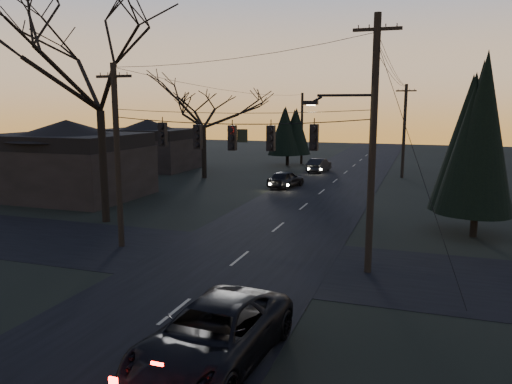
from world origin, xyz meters
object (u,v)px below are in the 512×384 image
(utility_pole_left, at_px, (122,246))
(bare_tree_left, at_px, (98,64))
(utility_pole_right, at_px, (368,272))
(utility_pole_far_r, at_px, (402,178))
(utility_pole_far_l, at_px, (301,164))
(sedan_oncoming_b, at_px, (319,165))
(evergreen_right, at_px, (480,145))
(sedan_oncoming_a, at_px, (286,179))
(suv_near, at_px, (213,336))

(utility_pole_left, height_order, bare_tree_left, bare_tree_left)
(utility_pole_left, relative_size, bare_tree_left, 0.67)
(utility_pole_right, xyz_separation_m, bare_tree_left, (-15.32, 4.17, 8.86))
(utility_pole_far_r, bearing_deg, utility_pole_far_l, 145.18)
(utility_pole_right, height_order, sedan_oncoming_b, utility_pole_right)
(utility_pole_left, relative_size, evergreen_right, 1.04)
(utility_pole_far_l, bearing_deg, utility_pole_right, -72.28)
(evergreen_right, distance_m, sedan_oncoming_a, 18.12)
(bare_tree_left, bearing_deg, utility_pole_left, -47.49)
(utility_pole_far_l, bearing_deg, evergreen_right, -60.86)
(suv_near, bearing_deg, bare_tree_left, 138.35)
(utility_pole_left, xyz_separation_m, sedan_oncoming_b, (3.39, 29.51, 0.67))
(utility_pole_far_l, bearing_deg, suv_near, -79.18)
(suv_near, bearing_deg, utility_pole_left, 139.00)
(utility_pole_right, xyz_separation_m, utility_pole_left, (-11.50, 0.00, 0.00))
(utility_pole_far_r, relative_size, utility_pole_far_l, 1.06)
(utility_pole_right, height_order, utility_pole_left, utility_pole_right)
(evergreen_right, bearing_deg, suv_near, -114.93)
(utility_pole_left, height_order, sedan_oncoming_b, utility_pole_left)
(utility_pole_far_l, xyz_separation_m, bare_tree_left, (-3.82, -31.83, 8.86))
(bare_tree_left, xyz_separation_m, sedan_oncoming_a, (6.62, 14.96, -8.17))
(evergreen_right, height_order, sedan_oncoming_b, evergreen_right)
(utility_pole_far_l, relative_size, bare_tree_left, 0.63)
(suv_near, bearing_deg, sedan_oncoming_a, 106.10)
(utility_pole_left, bearing_deg, sedan_oncoming_b, 83.45)
(utility_pole_far_l, bearing_deg, utility_pole_left, -90.00)
(utility_pole_far_l, height_order, sedan_oncoming_b, utility_pole_far_l)
(utility_pole_far_r, xyz_separation_m, evergreen_right, (4.48, -20.66, 4.66))
(utility_pole_right, distance_m, sedan_oncoming_a, 21.02)
(sedan_oncoming_a, bearing_deg, sedan_oncoming_b, -80.37)
(utility_pole_left, bearing_deg, utility_pole_right, 0.00)
(utility_pole_far_l, height_order, evergreen_right, evergreen_right)
(evergreen_right, xyz_separation_m, sedan_oncoming_b, (-12.59, 22.18, -3.99))
(utility_pole_right, distance_m, sedan_oncoming_b, 30.61)
(utility_pole_left, distance_m, sedan_oncoming_b, 29.71)
(utility_pole_right, height_order, suv_near, utility_pole_right)
(suv_near, relative_size, sedan_oncoming_a, 1.41)
(bare_tree_left, bearing_deg, suv_near, -46.08)
(utility_pole_right, height_order, utility_pole_far_l, utility_pole_right)
(suv_near, xyz_separation_m, sedan_oncoming_b, (-5.15, 38.18, -0.13))
(bare_tree_left, distance_m, sedan_oncoming_b, 27.60)
(utility_pole_far_r, relative_size, evergreen_right, 1.04)
(utility_pole_far_r, bearing_deg, sedan_oncoming_a, -134.43)
(utility_pole_right, bearing_deg, evergreen_right, 58.58)
(utility_pole_left, relative_size, utility_pole_far_r, 1.00)
(sedan_oncoming_a, bearing_deg, bare_tree_left, 79.01)
(utility_pole_left, xyz_separation_m, suv_near, (8.54, -8.67, 0.80))
(sedan_oncoming_a, bearing_deg, utility_pole_right, 127.34)
(utility_pole_far_r, distance_m, bare_tree_left, 29.69)
(utility_pole_far_r, relative_size, suv_near, 1.48)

